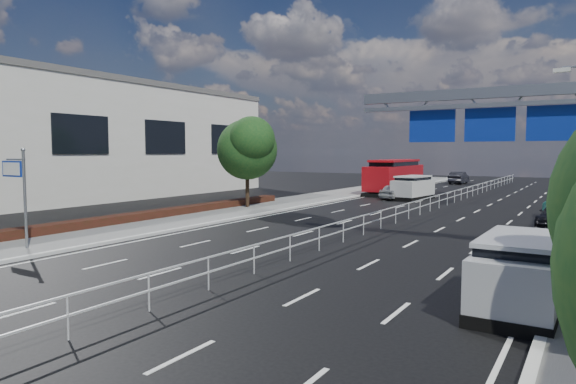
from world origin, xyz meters
The scene contains 17 objects.
ground centered at (0.00, 0.00, 0.00)m, with size 160.00×160.00×0.00m, color black.
sidewalk_near centered at (-11.50, 0.00, 0.07)m, with size 5.00×140.00×0.14m, color slate.
kerb_near centered at (-9.00, 0.00, 0.07)m, with size 0.25×140.00×0.15m, color silver.
kerb_far centered at (9.00, 0.00, 0.07)m, with size 0.25×140.00×0.15m, color silver.
median_fence centered at (0.00, 22.50, 0.53)m, with size 0.05×85.00×1.02m.
hedge_near centered at (-13.30, 5.00, 0.36)m, with size 1.00×36.00×0.44m, color black.
toilet_sign centered at (-10.95, 0.00, 2.94)m, with size 1.62×0.18×4.34m.
overhead_gantry centered at (6.74, 10.05, 5.61)m, with size 10.24×0.38×7.45m.
near_building centered at (-30.00, 18.00, 5.00)m, with size 12.00×38.00×10.00m, color beige.
near_tree_back centered at (-11.94, 17.97, 4.61)m, with size 4.84×4.51×6.69m.
white_minivan centered at (-3.85, 31.55, 1.03)m, with size 2.71×5.05×2.09m.
red_bus centered at (-7.50, 37.20, 1.77)m, with size 2.88×11.41×3.40m.
near_car_silver centered at (-5.32, 30.94, 0.68)m, with size 1.61×4.00×1.36m, color #95989C.
near_car_dark centered at (-5.58, 56.64, 0.80)m, with size 1.69×4.85×1.60m, color black.
silver_minivan centered at (8.30, 2.00, 0.96)m, with size 2.10×4.76×1.96m.
parked_car_teal centered at (8.30, 22.00, 0.68)m, with size 2.27×4.93×1.37m, color #176860.
parked_car_dark centered at (8.30, 19.00, 0.69)m, with size 1.94×4.77×1.38m, color black.
Camera 1 is at (9.89, -12.58, 4.16)m, focal length 32.00 mm.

